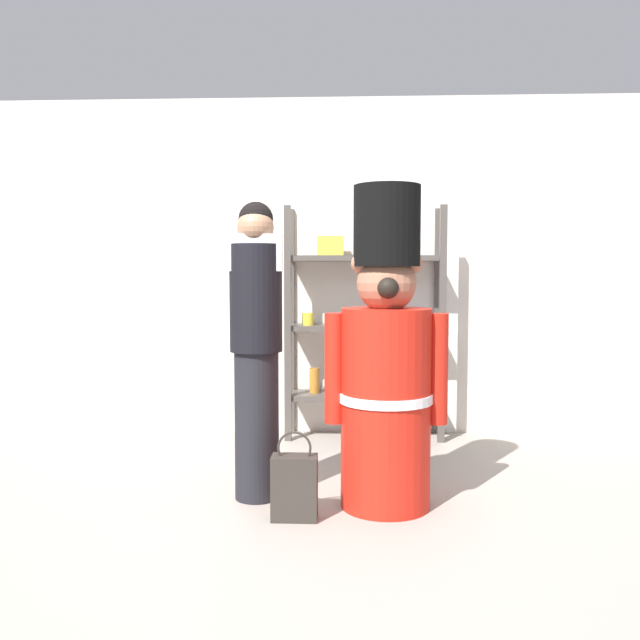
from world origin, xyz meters
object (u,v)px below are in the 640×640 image
object	(u,v)px
teddy_bear_guard	(386,368)
shopping_bag	(294,486)
person_shopper	(256,342)
merchandise_shelf	(363,320)

from	to	relation	value
teddy_bear_guard	shopping_bag	size ratio (longest dim) A/B	3.75
teddy_bear_guard	person_shopper	size ratio (longest dim) A/B	1.04
merchandise_shelf	shopping_bag	size ratio (longest dim) A/B	3.84
teddy_bear_guard	merchandise_shelf	bearing A→B (deg)	93.47
merchandise_shelf	shopping_bag	world-z (taller)	merchandise_shelf
merchandise_shelf	person_shopper	distance (m)	1.55
shopping_bag	merchandise_shelf	bearing A→B (deg)	77.72
shopping_bag	person_shopper	bearing A→B (deg)	126.77
teddy_bear_guard	person_shopper	world-z (taller)	teddy_bear_guard
merchandise_shelf	person_shopper	world-z (taller)	merchandise_shelf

